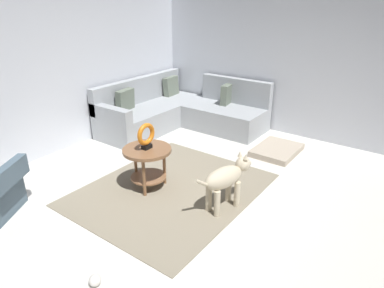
{
  "coord_description": "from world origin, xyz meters",
  "views": [
    {
      "loc": [
        -2.7,
        -1.7,
        2.23
      ],
      "look_at": [
        0.45,
        0.6,
        0.55
      ],
      "focal_mm": 31.84,
      "sensor_mm": 36.0,
      "label": 1
    }
  ],
  "objects": [
    {
      "name": "ground_plane",
      "position": [
        0.0,
        0.0,
        -0.05
      ],
      "size": [
        6.0,
        6.0,
        0.1
      ],
      "primitive_type": "cube",
      "color": "silver"
    },
    {
      "name": "dog",
      "position": [
        0.22,
        -0.05,
        0.38
      ],
      "size": [
        0.83,
        0.35,
        0.63
      ],
      "rotation": [
        0.0,
        0.0,
        4.45
      ],
      "color": "beige",
      "rests_on": "ground_plane"
    },
    {
      "name": "sectional_couch",
      "position": [
        1.99,
        2.01,
        0.29
      ],
      "size": [
        2.2,
        2.25,
        0.88
      ],
      "color": "#9EA3A8",
      "rests_on": "ground_plane"
    },
    {
      "name": "torus_sculpture",
      "position": [
        0.03,
        0.98,
        0.71
      ],
      "size": [
        0.28,
        0.08,
        0.33
      ],
      "color": "black",
      "rests_on": "side_table"
    },
    {
      "name": "wall_back",
      "position": [
        0.0,
        2.94,
        1.35
      ],
      "size": [
        6.0,
        0.12,
        2.7
      ],
      "primitive_type": "cube",
      "color": "silver",
      "rests_on": "ground_plane"
    },
    {
      "name": "area_rug",
      "position": [
        0.15,
        0.7,
        0.01
      ],
      "size": [
        2.3,
        1.9,
        0.01
      ],
      "primitive_type": "cube",
      "color": "gray",
      "rests_on": "ground_plane"
    },
    {
      "name": "side_table",
      "position": [
        0.03,
        0.98,
        0.42
      ],
      "size": [
        0.6,
        0.6,
        0.54
      ],
      "color": "brown",
      "rests_on": "ground_plane"
    },
    {
      "name": "dog_toy_ball",
      "position": [
        -1.43,
        0.23,
        0.05
      ],
      "size": [
        0.1,
        0.1,
        0.1
      ],
      "primitive_type": "sphere",
      "color": "silver",
      "rests_on": "ground_plane"
    },
    {
      "name": "wall_right",
      "position": [
        2.94,
        0.0,
        1.35
      ],
      "size": [
        0.12,
        6.0,
        2.7
      ],
      "primitive_type": "cube",
      "color": "silver",
      "rests_on": "ground_plane"
    },
    {
      "name": "dog_bed_mat",
      "position": [
        1.98,
        0.08,
        0.04
      ],
      "size": [
        0.8,
        0.6,
        0.09
      ],
      "primitive_type": "cube",
      "color": "#B2A38E",
      "rests_on": "ground_plane"
    }
  ]
}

